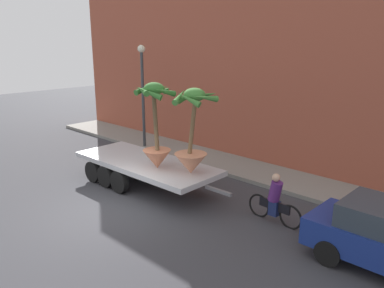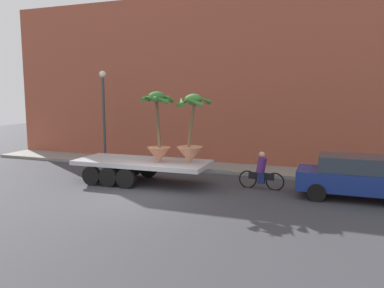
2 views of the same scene
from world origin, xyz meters
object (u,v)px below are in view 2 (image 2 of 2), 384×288
(flatbed_trailer, at_px, (137,165))
(parked_car, at_px, (357,177))
(street_lamp, at_px, (104,104))
(cyclist, at_px, (261,172))
(potted_palm_rear, at_px, (158,132))
(potted_palm_middle, at_px, (191,136))

(flatbed_trailer, relative_size, parked_car, 1.57)
(parked_car, distance_m, street_lamp, 12.87)
(flatbed_trailer, distance_m, street_lamp, 5.42)
(flatbed_trailer, distance_m, cyclist, 5.26)
(flatbed_trailer, relative_size, cyclist, 3.67)
(parked_car, bearing_deg, flatbed_trailer, -176.86)
(flatbed_trailer, bearing_deg, potted_palm_rear, -11.97)
(cyclist, bearing_deg, parked_car, -4.68)
(potted_palm_middle, distance_m, cyclist, 3.18)
(parked_car, xyz_separation_m, street_lamp, (-12.36, 2.67, 2.40))
(potted_palm_rear, height_order, parked_car, potted_palm_rear)
(potted_palm_rear, bearing_deg, street_lamp, 144.78)
(cyclist, bearing_deg, flatbed_trailer, -171.64)
(potted_palm_rear, xyz_separation_m, street_lamp, (-4.80, 3.39, 0.98))
(flatbed_trailer, height_order, cyclist, cyclist)
(potted_palm_middle, bearing_deg, flatbed_trailer, -175.74)
(cyclist, bearing_deg, potted_palm_middle, -168.17)
(potted_palm_middle, xyz_separation_m, street_lamp, (-6.07, 2.97, 1.15))
(potted_palm_rear, distance_m, cyclist, 4.47)
(potted_palm_middle, bearing_deg, street_lamp, 153.92)
(potted_palm_rear, xyz_separation_m, parked_car, (7.55, 0.72, -1.43))
(potted_palm_rear, distance_m, potted_palm_middle, 1.34)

